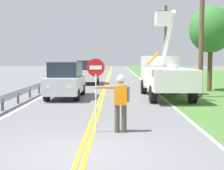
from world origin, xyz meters
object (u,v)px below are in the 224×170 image
Objects in this scene: stop_sign_paddle at (96,78)px; utility_pole_near at (202,29)px; flagger_worker at (120,100)px; oncoming_suv_nearest at (66,80)px; utility_bucket_truck at (164,74)px; roadside_tree_verge at (211,30)px; utility_pole_mid at (165,41)px; oncoming_suv_second at (88,72)px.

stop_sign_paddle is 10.82m from utility_pole_near.
oncoming_suv_nearest is (-3.04, 8.63, 0.01)m from flagger_worker.
oncoming_suv_nearest is (-5.82, -0.43, -0.34)m from utility_bucket_truck.
roadside_tree_verge is at bearing 42.76° from utility_bucket_truck.
utility_pole_mid reaches higher than utility_pole_near.
utility_pole_near reaches higher than stop_sign_paddle.
flagger_worker is 0.24× the size of utility_pole_near.
roadside_tree_verge is (6.49, 12.49, 3.22)m from flagger_worker.
utility_bucket_truck is at bearing -60.56° from oncoming_suv_second.
oncoming_suv_nearest is at bearing -92.47° from oncoming_suv_second.
flagger_worker is at bearing -117.48° from roadside_tree_verge.
oncoming_suv_nearest is 0.78× the size of roadside_tree_verge.
oncoming_suv_second is at bearing 97.98° from flagger_worker.
utility_pole_near reaches higher than utility_bucket_truck.
utility_pole_near is 3.90m from roadside_tree_verge.
oncoming_suv_second is 9.77m from utility_pole_mid.
flagger_worker is 0.39× the size of oncoming_suv_second.
stop_sign_paddle is at bearing -120.20° from roadside_tree_verge.
oncoming_suv_second is at bearing 95.65° from stop_sign_paddle.
oncoming_suv_nearest is 10.78m from roadside_tree_verge.
roadside_tree_verge is (9.53, 3.86, 3.21)m from oncoming_suv_nearest.
utility_pole_mid reaches higher than roadside_tree_verge.
roadside_tree_verge is (9.10, -6.11, 3.21)m from oncoming_suv_second.
utility_pole_near is 1.29× the size of roadside_tree_verge.
stop_sign_paddle is 0.31× the size of utility_pole_near.
stop_sign_paddle is 14.66m from roadside_tree_verge.
stop_sign_paddle is 0.34× the size of utility_bucket_truck.
oncoming_suv_second is (0.43, 9.97, 0.00)m from oncoming_suv_nearest.
oncoming_suv_nearest is 9.98m from oncoming_suv_second.
utility_bucket_truck is 15.14m from utility_pole_mid.
utility_bucket_truck is (2.78, 9.05, 0.36)m from flagger_worker.
utility_pole_mid is (8.16, 15.15, 2.98)m from oncoming_suv_nearest.
utility_bucket_truck reaches higher than stop_sign_paddle.
stop_sign_paddle reaches higher than oncoming_suv_second.
oncoming_suv_second is at bearing 127.86° from utility_pole_near.
roadside_tree_verge reaches higher than oncoming_suv_nearest.
oncoming_suv_second is 0.61× the size of utility_pole_near.
utility_bucket_truck is 1.48× the size of oncoming_suv_second.
flagger_worker is at bearing -102.14° from utility_pole_mid.
utility_bucket_truck is 3.35m from utility_pole_near.
utility_bucket_truck is at bearing 177.05° from utility_pole_near.
utility_pole_near is 0.99× the size of utility_pole_mid.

